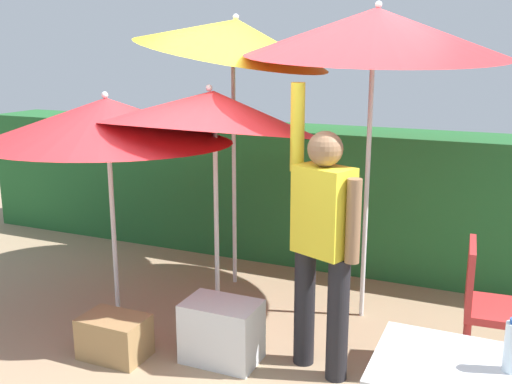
% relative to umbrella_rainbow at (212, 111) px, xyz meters
% --- Properties ---
extents(ground_plane, '(24.00, 24.00, 0.00)m').
position_rel_umbrella_rainbow_xyz_m(ground_plane, '(0.43, -0.47, -1.63)').
color(ground_plane, '#9E8466').
extents(hedge_row, '(8.00, 0.70, 1.33)m').
position_rel_umbrella_rainbow_xyz_m(hedge_row, '(0.43, 1.61, -0.97)').
color(hedge_row, '#23602D').
rests_on(hedge_row, ground_plane).
extents(umbrella_rainbow, '(1.71, 1.73, 1.93)m').
position_rel_umbrella_rainbow_xyz_m(umbrella_rainbow, '(0.00, 0.00, 0.00)').
color(umbrella_rainbow, silver).
rests_on(umbrella_rainbow, ground_plane).
extents(umbrella_orange, '(1.69, 1.67, 2.49)m').
position_rel_umbrella_rainbow_xyz_m(umbrella_orange, '(-0.16, 0.73, 0.54)').
color(umbrella_orange, silver).
rests_on(umbrella_orange, ground_plane).
extents(umbrella_yellow, '(1.87, 1.88, 1.78)m').
position_rel_umbrella_rainbow_xyz_m(umbrella_yellow, '(-0.71, -0.32, -0.07)').
color(umbrella_yellow, silver).
rests_on(umbrella_yellow, ground_plane).
extents(umbrella_navy, '(1.93, 1.93, 2.46)m').
position_rel_umbrella_rainbow_xyz_m(umbrella_navy, '(1.08, 0.48, 0.57)').
color(umbrella_navy, silver).
rests_on(umbrella_navy, ground_plane).
extents(person_vendor, '(0.54, 0.34, 1.88)m').
position_rel_umbrella_rainbow_xyz_m(person_vendor, '(1.01, -0.45, -0.70)').
color(person_vendor, black).
rests_on(person_vendor, ground_plane).
extents(chair_plastic, '(0.47, 0.47, 0.89)m').
position_rel_umbrella_rainbow_xyz_m(chair_plastic, '(2.01, -0.09, -1.12)').
color(chair_plastic, '#B72D2D').
rests_on(chair_plastic, ground_plane).
extents(cooler_box, '(0.51, 0.34, 0.42)m').
position_rel_umbrella_rainbow_xyz_m(cooler_box, '(0.36, -0.60, -1.42)').
color(cooler_box, silver).
rests_on(cooler_box, ground_plane).
extents(crate_cardboard, '(0.45, 0.31, 0.29)m').
position_rel_umbrella_rainbow_xyz_m(crate_cardboard, '(-0.34, -0.85, -1.49)').
color(crate_cardboard, '#9E7A4C').
rests_on(crate_cardboard, ground_plane).
extents(bottle_water, '(0.07, 0.07, 0.24)m').
position_rel_umbrella_rainbow_xyz_m(bottle_water, '(2.13, -1.38, -0.77)').
color(bottle_water, silver).
rests_on(bottle_water, folding_table).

